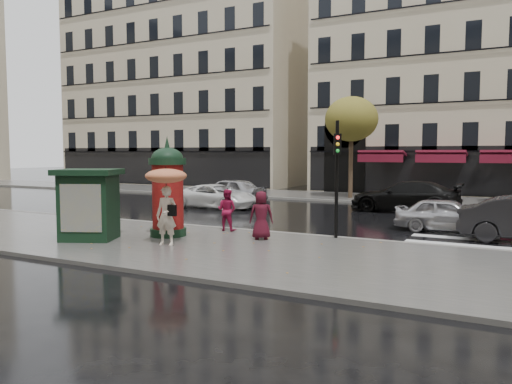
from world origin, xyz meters
The scene contains 19 objects.
ground centered at (0.00, 0.00, 0.00)m, with size 160.00×160.00×0.00m, color black.
near_sidewalk centered at (0.00, -0.50, 0.06)m, with size 90.00×7.00×0.12m, color #474744.
far_sidewalk centered at (0.00, 19.00, 0.06)m, with size 90.00×6.00×0.12m, color #474744.
near_kerb centered at (0.00, 3.00, 0.07)m, with size 90.00×0.25×0.14m, color slate.
far_kerb centered at (0.00, 16.00, 0.07)m, with size 90.00×0.25×0.14m, color slate.
zebra_crossing centered at (6.00, 9.60, 0.01)m, with size 3.60×11.75×0.01m, color silver.
bldg_far_corner centered at (6.00, 30.00, 11.31)m, with size 26.00×14.00×22.90m.
bldg_far_left centered at (-22.00, 30.00, 11.31)m, with size 24.00×14.00×22.90m.
tree_far_left centered at (-2.00, 18.00, 5.17)m, with size 3.40×3.40×6.64m.
woman_umbrella centered at (-2.21, -0.98, 1.77)m, with size 1.30×1.30×2.50m.
woman_red centered at (-2.02, 2.40, 0.90)m, with size 0.76×0.59×1.56m, color maroon.
man_burgundy centered at (-0.04, 1.34, 0.94)m, with size 0.80×0.52×1.64m, color #450D1B.
morris_column centered at (-3.27, 0.48, 1.79)m, with size 1.30×1.30×3.50m.
traffic_light centered at (2.13, 2.73, 2.54)m, with size 0.30×0.39×4.00m.
newsstand centered at (-5.14, -1.37, 1.34)m, with size 2.47×2.31×2.37m.
car_silver centered at (5.24, 6.68, 0.66)m, with size 1.55×3.86×1.31m, color #B1B0B5.
car_white centered at (-6.97, 9.53, 0.66)m, with size 2.18×4.72×1.31m, color white.
car_black centered at (2.52, 12.64, 0.80)m, with size 2.24×5.50×1.60m, color black.
car_far_silver centered at (-7.41, 11.61, 0.78)m, with size 1.85×4.59×1.56m, color #ACACB0.
Camera 1 is at (7.51, -13.50, 3.04)m, focal length 35.00 mm.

